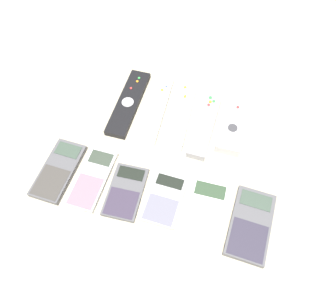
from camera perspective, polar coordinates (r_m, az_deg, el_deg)
ground_plane at (r=0.79m, az=-0.62°, el=-2.34°), size 3.00×3.00×0.00m
remote_0 at (r=0.88m, az=-6.86°, el=7.66°), size 0.06×0.22×0.02m
remote_1 at (r=0.86m, az=-2.38°, el=6.65°), size 0.07×0.22×0.02m
remote_2 at (r=0.85m, az=2.27°, el=5.67°), size 0.07×0.22×0.02m
remote_3 at (r=0.84m, az=6.55°, el=4.26°), size 0.05×0.21×0.02m
remote_4 at (r=0.84m, az=11.17°, el=3.34°), size 0.06×0.15×0.03m
calculator_0 at (r=0.81m, az=-18.50°, el=-3.86°), size 0.08×0.16×0.02m
calculator_1 at (r=0.78m, az=-13.02°, el=-5.36°), size 0.07×0.16×0.01m
calculator_2 at (r=0.75m, az=-7.37°, el=-7.71°), size 0.08×0.13×0.01m
calculator_3 at (r=0.74m, az=-0.61°, el=-9.10°), size 0.08×0.12×0.02m
calculator_4 at (r=0.73m, az=6.54°, el=-11.27°), size 0.09×0.15×0.02m
calculator_5 at (r=0.74m, az=14.18°, el=-12.93°), size 0.09×0.16×0.02m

